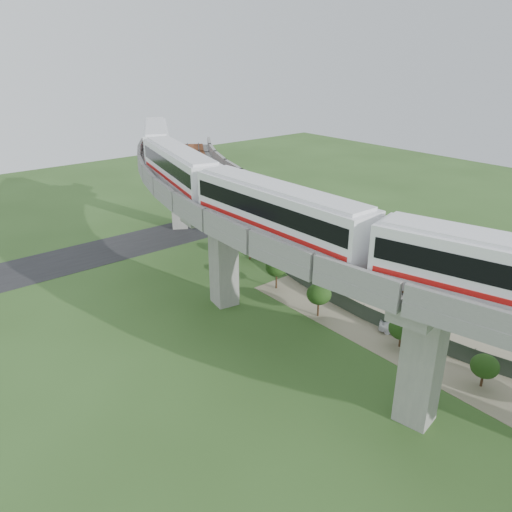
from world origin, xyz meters
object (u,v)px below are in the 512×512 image
at_px(car_white, 399,327).
at_px(car_red, 425,300).
at_px(metro_train, 249,184).
at_px(car_dark, 356,265).

height_order(car_white, car_red, car_red).
xyz_separation_m(car_white, car_red, (5.82, 1.36, 0.09)).
relative_size(car_white, car_red, 0.84).
bearing_deg(car_red, metro_train, -141.94).
height_order(car_red, car_dark, car_red).
relative_size(car_red, car_dark, 0.92).
xyz_separation_m(metro_train, car_red, (14.08, -8.49, -11.61)).
relative_size(metro_train, car_dark, 14.09).
xyz_separation_m(metro_train, car_white, (8.26, -9.85, -11.70)).
distance_m(metro_train, car_white, 17.38).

